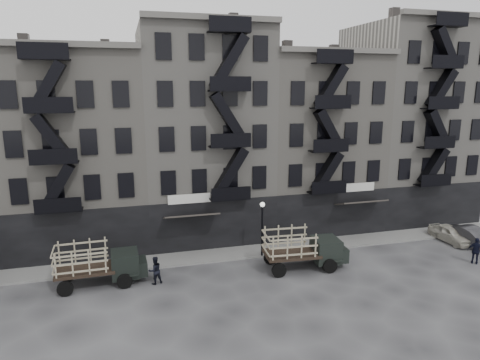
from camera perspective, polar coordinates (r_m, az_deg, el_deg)
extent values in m
plane|color=#38383A|center=(29.51, -1.15, -12.74)|extent=(140.00, 140.00, 0.00)
cube|color=slate|center=(32.82, -2.77, -9.91)|extent=(55.00, 2.50, 0.15)
cube|color=gray|center=(36.43, -20.70, 3.68)|extent=(10.00, 10.00, 15.00)
cube|color=black|center=(32.90, -20.72, -7.10)|extent=(10.00, 0.35, 4.00)
cube|color=#595651|center=(31.06, -22.71, 16.42)|extent=(10.00, 0.50, 0.40)
cube|color=#4C4744|center=(36.61, -26.57, 15.97)|extent=(0.70, 0.70, 1.20)
cube|color=#4C4744|center=(36.04, -17.61, 16.76)|extent=(0.70, 0.70, 1.20)
cube|color=gray|center=(36.70, -5.03, 6.08)|extent=(10.00, 10.00, 17.00)
cube|color=black|center=(33.34, -3.29, -6.02)|extent=(10.00, 0.35, 4.00)
cube|color=#595651|center=(31.75, -3.58, 20.85)|extent=(10.00, 0.50, 0.40)
cube|color=#4C4744|center=(36.41, -10.28, 20.25)|extent=(0.70, 0.70, 1.20)
cube|color=#4C4744|center=(37.33, -1.29, 20.24)|extent=(0.70, 0.70, 1.20)
cube|color=gray|center=(39.81, 9.36, 5.02)|extent=(10.00, 10.00, 15.00)
cube|color=black|center=(36.61, 12.26, -4.58)|extent=(10.00, 0.35, 4.00)
cube|color=#595651|center=(34.96, 13.45, 16.48)|extent=(10.00, 0.50, 0.40)
cube|color=#4C4744|center=(38.45, 5.54, 16.96)|extent=(0.70, 0.70, 1.20)
cube|color=#4C4744|center=(40.70, 13.12, 16.46)|extent=(0.70, 0.70, 1.20)
cube|color=gray|center=(44.73, 21.27, 7.08)|extent=(10.00, 10.00, 18.00)
cube|color=black|center=(42.06, 24.47, -3.21)|extent=(10.00, 0.35, 4.00)
cube|color=#595651|center=(40.94, 26.82, 19.13)|extent=(10.00, 0.50, 0.40)
cube|color=#4C4744|center=(43.29, 18.92, 19.87)|extent=(0.70, 0.70, 1.20)
cube|color=#4C4744|center=(46.50, 24.88, 18.86)|extent=(0.70, 0.70, 1.20)
cylinder|color=black|center=(31.84, 2.96, -6.92)|extent=(0.14, 0.14, 4.00)
sphere|color=silver|center=(31.20, 3.01, -3.29)|extent=(0.36, 0.36, 0.36)
cube|color=black|center=(29.48, -19.91, -11.18)|extent=(3.68, 2.24, 0.19)
cube|color=black|center=(29.37, -15.08, -10.70)|extent=(1.76, 1.97, 1.60)
cube|color=black|center=(29.53, -13.16, -11.14)|extent=(0.90, 1.62, 0.96)
cylinder|color=black|center=(28.70, -15.13, -12.91)|extent=(0.96, 0.26, 0.96)
cylinder|color=black|center=(30.64, -15.29, -11.23)|extent=(0.96, 0.26, 0.96)
cylinder|color=black|center=(28.88, -22.29, -13.28)|extent=(0.96, 0.26, 0.96)
cylinder|color=black|center=(30.81, -21.95, -11.59)|extent=(0.96, 0.26, 0.96)
cube|color=black|center=(30.33, 6.89, -9.73)|extent=(3.87, 2.45, 0.20)
cube|color=black|center=(31.12, 11.36, -9.09)|extent=(1.89, 2.09, 1.64)
cube|color=black|center=(31.61, 13.01, -9.46)|extent=(0.99, 1.70, 0.99)
cylinder|color=black|center=(30.44, 11.90, -11.18)|extent=(1.00, 0.31, 0.99)
cylinder|color=black|center=(32.30, 10.38, -9.69)|extent=(1.00, 0.31, 0.99)
cylinder|color=black|center=(29.30, 5.23, -11.92)|extent=(1.00, 0.31, 0.99)
cylinder|color=black|center=(31.23, 4.09, -10.30)|extent=(1.00, 0.31, 0.99)
imported|color=#BCB7A9|center=(39.34, 26.31, -6.45)|extent=(1.83, 4.06, 1.35)
imported|color=#29292B|center=(39.59, 27.66, -6.35)|extent=(1.94, 4.69, 1.51)
imported|color=black|center=(28.70, -11.27, -11.73)|extent=(1.07, 0.94, 1.84)
imported|color=black|center=(35.40, 28.96, -8.28)|extent=(1.16, 1.12, 1.94)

